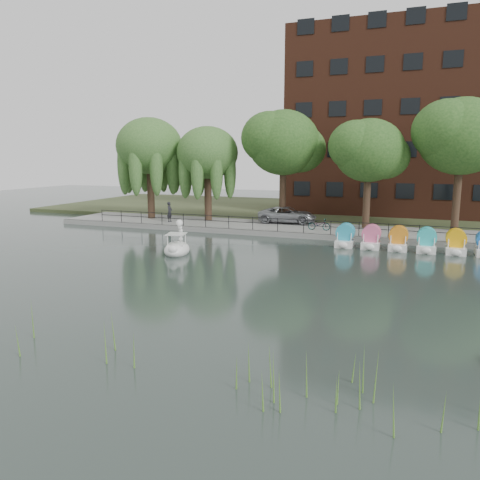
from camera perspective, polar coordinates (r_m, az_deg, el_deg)
The scene contains 17 objects.
ground_plane at distance 23.39m, azimuth -4.67°, elevation -4.67°, with size 120.00×120.00×0.00m, color #343F39.
promenade at distance 38.11m, azimuth 5.77°, elevation 1.39°, with size 40.00×6.00×0.40m, color gray.
kerb at distance 35.31m, azimuth 4.51°, elevation 0.71°, with size 40.00×0.25×0.40m, color gray.
land_strip at distance 51.64m, azimuth 9.89°, elevation 3.56°, with size 60.00×22.00×0.36m, color #47512D.
railing at distance 35.35m, azimuth 4.62°, elevation 2.27°, with size 32.00×0.05×1.00m.
apartment_building at distance 50.52m, azimuth 18.24°, elevation 13.50°, with size 20.00×10.07×18.00m.
willow_left at distance 43.38m, azimuth -11.01°, elevation 11.16°, with size 5.88×5.88×9.01m.
willow_mid at distance 41.19m, azimuth -3.98°, elevation 10.51°, with size 5.32×5.32×8.15m.
broadleaf_center at distance 39.88m, azimuth 5.31°, elevation 11.67°, with size 6.00×6.00×9.25m.
broadleaf_right at distance 38.06m, azimuth 15.45°, elevation 10.42°, with size 5.40×5.40×8.32m.
broadleaf_far at distance 38.98m, azimuth 25.41°, elevation 11.29°, with size 6.30×6.30×9.71m.
minivan at distance 39.96m, azimuth 5.78°, elevation 3.22°, with size 5.64×2.59×1.57m, color gray.
bicycle at distance 36.31m, azimuth 9.62°, elevation 1.98°, with size 1.72×0.60×1.00m, color gray.
pedestrian at distance 40.80m, azimuth -8.58°, elevation 3.59°, with size 0.71×0.48×1.98m, color black.
swan_boat at distance 29.25m, azimuth -7.67°, elevation -0.83°, with size 2.10×2.73×2.05m.
pedal_boat_row at distance 31.97m, azimuth 21.78°, elevation -0.24°, with size 11.35×1.70×1.40m.
reed_bank at distance 14.44m, azimuth -14.09°, elevation -12.01°, with size 24.00×2.40×1.20m.
Camera 1 is at (9.85, -20.36, 5.97)m, focal length 35.00 mm.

